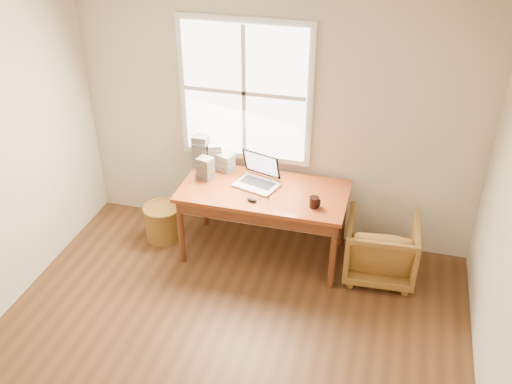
% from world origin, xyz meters
% --- Properties ---
extents(room_shell, '(4.04, 4.54, 2.64)m').
position_xyz_m(room_shell, '(-0.02, 0.16, 1.32)').
color(room_shell, '#4E301B').
rests_on(room_shell, ground).
extents(desk, '(1.60, 0.80, 0.04)m').
position_xyz_m(desk, '(0.00, 1.80, 0.73)').
color(desk, brown).
rests_on(desk, room_shell).
extents(armchair, '(0.69, 0.71, 0.61)m').
position_xyz_m(armchair, '(1.15, 1.77, 0.31)').
color(armchair, brown).
rests_on(armchair, room_shell).
extents(wicker_stool, '(0.46, 0.46, 0.37)m').
position_xyz_m(wicker_stool, '(-1.08, 1.79, 0.18)').
color(wicker_stool, brown).
rests_on(wicker_stool, room_shell).
extents(laptop, '(0.48, 0.49, 0.28)m').
position_xyz_m(laptop, '(-0.08, 1.84, 0.89)').
color(laptop, '#A7AAAE').
rests_on(laptop, desk).
extents(mouse, '(0.12, 0.09, 0.03)m').
position_xyz_m(mouse, '(-0.05, 1.57, 0.77)').
color(mouse, black).
rests_on(mouse, desk).
extents(coffee_mug, '(0.09, 0.09, 0.10)m').
position_xyz_m(coffee_mug, '(0.51, 1.62, 0.80)').
color(coffee_mug, black).
rests_on(coffee_mug, desk).
extents(cd_stack_a, '(0.17, 0.16, 0.26)m').
position_xyz_m(cd_stack_a, '(-0.59, 2.10, 0.88)').
color(cd_stack_a, silver).
rests_on(cd_stack_a, desk).
extents(cd_stack_b, '(0.17, 0.16, 0.22)m').
position_xyz_m(cd_stack_b, '(-0.61, 1.86, 0.86)').
color(cd_stack_b, '#2B2A30').
rests_on(cd_stack_b, desk).
extents(cd_stack_c, '(0.15, 0.14, 0.34)m').
position_xyz_m(cd_stack_c, '(-0.73, 2.09, 0.92)').
color(cd_stack_c, '#93939F').
rests_on(cd_stack_c, desk).
extents(cd_stack_d, '(0.18, 0.17, 0.18)m').
position_xyz_m(cd_stack_d, '(-0.46, 2.07, 0.84)').
color(cd_stack_d, '#AFB3BA').
rests_on(cd_stack_d, desk).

